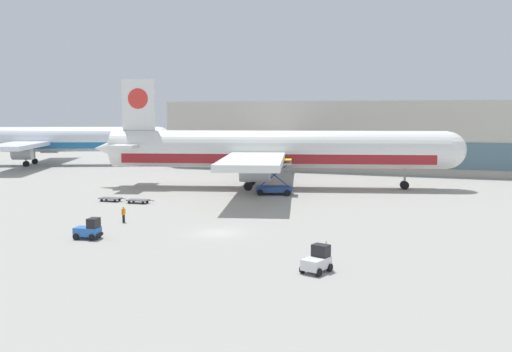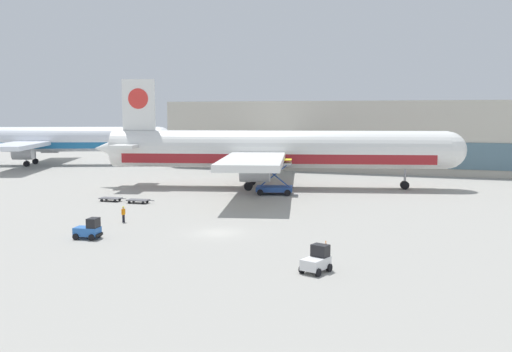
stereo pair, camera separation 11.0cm
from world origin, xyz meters
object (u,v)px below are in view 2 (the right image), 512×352
(baggage_tug_foreground, at_px, (89,230))
(traffic_cone_near, at_px, (326,243))
(scissor_lift_loader, at_px, (274,181))
(baggage_dolly_lead, at_px, (111,198))
(airplane_distant, at_px, (45,140))
(baggage_tug_mid, at_px, (317,260))
(ground_crew_near, at_px, (123,213))
(baggage_dolly_second, at_px, (138,200))
(airplane_main, at_px, (272,151))

(baggage_tug_foreground, distance_m, traffic_cone_near, 22.26)
(baggage_tug_foreground, relative_size, traffic_cone_near, 4.53)
(scissor_lift_loader, relative_size, baggage_dolly_lead, 1.54)
(scissor_lift_loader, xyz_separation_m, baggage_tug_foreground, (-7.94, -33.43, -1.09))
(airplane_distant, distance_m, baggage_tug_mid, 99.36)
(baggage_dolly_lead, height_order, ground_crew_near, ground_crew_near)
(baggage_tug_foreground, bearing_deg, ground_crew_near, 90.71)
(baggage_tug_mid, relative_size, baggage_dolly_second, 0.73)
(baggage_dolly_lead, distance_m, ground_crew_near, 15.45)
(baggage_dolly_lead, relative_size, baggage_dolly_second, 1.00)
(airplane_distant, relative_size, ground_crew_near, 29.12)
(scissor_lift_loader, bearing_deg, ground_crew_near, -124.37)
(baggage_tug_foreground, bearing_deg, scissor_lift_loader, 68.47)
(baggage_tug_foreground, bearing_deg, traffic_cone_near, 2.82)
(scissor_lift_loader, xyz_separation_m, baggage_dolly_second, (-14.45, -13.55, -1.58))
(airplane_main, bearing_deg, baggage_dolly_second, -135.53)
(airplane_main, xyz_separation_m, baggage_tug_foreground, (-5.50, -39.89, -4.96))
(baggage_dolly_lead, bearing_deg, baggage_tug_foreground, -66.03)
(scissor_lift_loader, height_order, ground_crew_near, scissor_lift_loader)
(scissor_lift_loader, relative_size, baggage_tug_foreground, 2.21)
(airplane_distant, height_order, baggage_dolly_lead, airplane_distant)
(airplane_distant, xyz_separation_m, ground_crew_near, (52.32, -51.42, -4.48))
(baggage_tug_mid, bearing_deg, baggage_dolly_lead, 72.77)
(scissor_lift_loader, relative_size, traffic_cone_near, 10.00)
(scissor_lift_loader, bearing_deg, airplane_distant, 142.58)
(baggage_tug_foreground, distance_m, baggage_dolly_lead, 22.79)
(airplane_main, distance_m, traffic_cone_near, 39.61)
(baggage_tug_mid, bearing_deg, airplane_main, 39.82)
(baggage_dolly_second, bearing_deg, baggage_dolly_lead, 173.40)
(airplane_distant, relative_size, baggage_tug_mid, 18.83)
(airplane_distant, xyz_separation_m, baggage_tug_foreground, (53.56, -59.36, -4.65))
(airplane_main, xyz_separation_m, ground_crew_near, (-6.74, -31.94, -4.79))
(airplane_main, height_order, airplane_distant, airplane_main)
(airplane_main, xyz_separation_m, traffic_cone_near, (16.35, -35.65, -5.56))
(airplane_distant, bearing_deg, baggage_tug_mid, -62.58)
(baggage_dolly_second, xyz_separation_m, ground_crew_near, (5.27, -11.93, 0.66))
(baggage_tug_foreground, relative_size, ground_crew_near, 1.47)
(scissor_lift_loader, relative_size, baggage_dolly_second, 1.54)
(ground_crew_near, bearing_deg, airplane_distant, 56.68)
(baggage_tug_mid, height_order, ground_crew_near, baggage_tug_mid)
(baggage_dolly_second, bearing_deg, traffic_cone_near, -33.28)
(baggage_tug_foreground, bearing_deg, airplane_main, 73.99)
(scissor_lift_loader, distance_m, baggage_tug_foreground, 34.38)
(baggage_tug_mid, height_order, traffic_cone_near, baggage_tug_mid)
(baggage_tug_foreground, height_order, baggage_dolly_lead, baggage_tug_foreground)
(scissor_lift_loader, bearing_deg, airplane_main, 96.18)
(airplane_distant, xyz_separation_m, scissor_lift_loader, (61.50, -25.93, -3.56))
(airplane_main, distance_m, baggage_dolly_lead, 26.27)
(baggage_tug_mid, height_order, baggage_dolly_second, baggage_tug_mid)
(ground_crew_near, xyz_separation_m, traffic_cone_near, (23.09, -3.71, -0.77))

